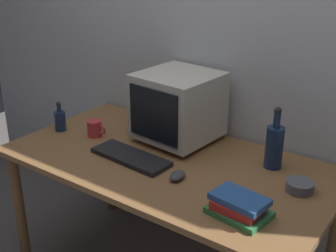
{
  "coord_description": "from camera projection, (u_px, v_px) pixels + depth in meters",
  "views": [
    {
      "loc": [
        1.14,
        -1.59,
        1.76
      ],
      "look_at": [
        0.0,
        0.0,
        0.93
      ],
      "focal_mm": 47.68,
      "sensor_mm": 36.0,
      "label": 1
    }
  ],
  "objects": [
    {
      "name": "mug",
      "position": [
        94.0,
        129.0,
        2.43
      ],
      "size": [
        0.12,
        0.08,
        0.09
      ],
      "color": "#CC383D",
      "rests_on": "desk"
    },
    {
      "name": "desk",
      "position": [
        168.0,
        175.0,
        2.22
      ],
      "size": [
        1.62,
        0.85,
        0.75
      ],
      "color": "olive",
      "rests_on": "ground"
    },
    {
      "name": "keyboard",
      "position": [
        131.0,
        157.0,
        2.19
      ],
      "size": [
        0.43,
        0.18,
        0.02
      ],
      "primitive_type": "cube",
      "rotation": [
        0.0,
        0.0,
        -0.07
      ],
      "color": "black",
      "rests_on": "desk"
    },
    {
      "name": "book_stack",
      "position": [
        239.0,
        206.0,
        1.73
      ],
      "size": [
        0.25,
        0.19,
        0.09
      ],
      "color": "#33894C",
      "rests_on": "desk"
    },
    {
      "name": "crt_monitor",
      "position": [
        178.0,
        106.0,
        2.33
      ],
      "size": [
        0.41,
        0.42,
        0.37
      ],
      "color": "beige",
      "rests_on": "desk"
    },
    {
      "name": "computer_mouse",
      "position": [
        177.0,
        176.0,
        2.0
      ],
      "size": [
        0.07,
        0.11,
        0.04
      ],
      "primitive_type": "ellipsoid",
      "rotation": [
        0.0,
        0.0,
        0.11
      ],
      "color": "#3F3F47",
      "rests_on": "desk"
    },
    {
      "name": "cd_spindle",
      "position": [
        300.0,
        186.0,
        1.91
      ],
      "size": [
        0.12,
        0.12,
        0.04
      ],
      "primitive_type": "cylinder",
      "color": "#595B66",
      "rests_on": "desk"
    },
    {
      "name": "back_wall",
      "position": [
        221.0,
        42.0,
        2.36
      ],
      "size": [
        4.0,
        0.08,
        2.5
      ],
      "primitive_type": "cube",
      "color": "silver",
      "rests_on": "ground"
    },
    {
      "name": "bottle_tall",
      "position": [
        274.0,
        145.0,
        2.08
      ],
      "size": [
        0.08,
        0.08,
        0.3
      ],
      "color": "navy",
      "rests_on": "desk"
    },
    {
      "name": "bottle_short",
      "position": [
        60.0,
        120.0,
        2.5
      ],
      "size": [
        0.06,
        0.06,
        0.17
      ],
      "color": "navy",
      "rests_on": "desk"
    }
  ]
}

